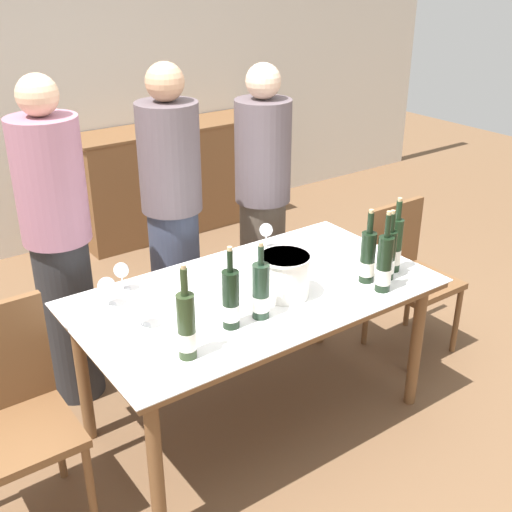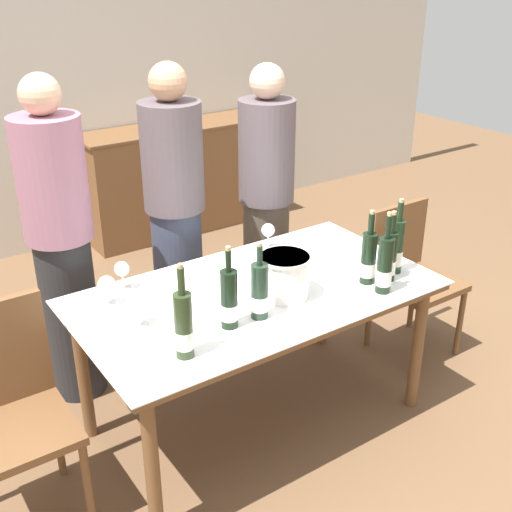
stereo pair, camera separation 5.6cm
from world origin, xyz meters
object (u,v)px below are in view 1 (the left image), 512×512
at_px(ice_bucket, 285,274).
at_px(wine_bottle_0, 231,301).
at_px(wine_glass_2, 141,307).
at_px(chair_left_end, 10,406).
at_px(wine_bottle_3, 261,292).
at_px(wine_bottle_1, 384,265).
at_px(person_guest_right, 263,201).
at_px(wine_glass_3, 107,287).
at_px(person_guest_left, 173,218).
at_px(wine_glass_0, 266,231).
at_px(chair_right_end, 405,267).
at_px(sideboard_cabinet, 170,179).
at_px(wine_bottle_5, 186,327).
at_px(dining_table, 256,305).
at_px(wine_glass_1, 121,272).
at_px(wine_bottle_6, 389,256).
at_px(person_host, 59,249).
at_px(wine_bottle_2, 395,246).
at_px(wine_bottle_4, 368,258).

distance_m(ice_bucket, wine_bottle_0, 0.36).
bearing_deg(wine_glass_2, chair_left_end, 173.42).
distance_m(wine_bottle_3, wine_glass_2, 0.50).
distance_m(wine_bottle_1, person_guest_right, 1.13).
bearing_deg(wine_glass_3, wine_glass_2, -80.17).
bearing_deg(person_guest_left, wine_glass_0, -53.60).
distance_m(wine_bottle_3, person_guest_left, 1.00).
xyz_separation_m(wine_bottle_3, chair_right_end, (1.25, 0.28, -0.35)).
bearing_deg(sideboard_cabinet, wine_glass_2, -120.79).
bearing_deg(wine_bottle_3, ice_bucket, 24.95).
relative_size(sideboard_cabinet, wine_glass_3, 11.66).
xyz_separation_m(wine_bottle_3, wine_glass_2, (-0.45, 0.22, -0.02)).
distance_m(wine_bottle_5, wine_glass_3, 0.56).
xyz_separation_m(wine_bottle_0, chair_right_end, (1.40, 0.27, -0.36)).
height_order(sideboard_cabinet, dining_table, sideboard_cabinet).
xyz_separation_m(wine_glass_0, wine_glass_3, (-0.94, -0.09, -0.00)).
bearing_deg(wine_glass_0, chair_left_end, -169.33).
bearing_deg(wine_glass_1, wine_bottle_3, -56.33).
xyz_separation_m(ice_bucket, wine_bottle_6, (0.50, -0.16, 0.02)).
bearing_deg(wine_glass_2, wine_bottle_3, -26.38).
bearing_deg(sideboard_cabinet, dining_table, -109.75).
xyz_separation_m(dining_table, person_host, (-0.65, 0.76, 0.18)).
bearing_deg(wine_bottle_5, wine_glass_1, 87.43).
height_order(sideboard_cabinet, wine_bottle_5, wine_bottle_5).
xyz_separation_m(ice_bucket, wine_glass_1, (-0.58, 0.47, -0.01)).
xyz_separation_m(wine_bottle_3, person_host, (-0.53, 0.96, -0.01)).
distance_m(wine_bottle_1, person_host, 1.57).
xyz_separation_m(wine_glass_3, person_guest_left, (0.62, 0.52, 0.01)).
xyz_separation_m(wine_glass_1, wine_glass_2, (-0.07, -0.35, -0.00)).
relative_size(wine_bottle_2, person_guest_left, 0.23).
height_order(wine_bottle_1, wine_bottle_5, wine_bottle_5).
xyz_separation_m(wine_bottle_2, chair_left_end, (-1.81, 0.31, -0.33)).
relative_size(wine_bottle_2, wine_bottle_5, 0.95).
distance_m(person_host, person_guest_left, 0.65).
height_order(wine_bottle_3, person_guest_left, person_guest_left).
height_order(wine_bottle_0, wine_bottle_6, wine_bottle_0).
bearing_deg(wine_bottle_3, wine_glass_1, 123.67).
relative_size(dining_table, wine_bottle_1, 4.26).
height_order(wine_glass_3, person_host, person_host).
relative_size(dining_table, chair_left_end, 1.77).
relative_size(wine_bottle_1, wine_glass_0, 2.82).
height_order(wine_bottle_2, wine_glass_3, wine_bottle_2).
relative_size(wine_bottle_6, chair_right_end, 0.41).
xyz_separation_m(wine_bottle_6, chair_right_end, (0.54, 0.35, -0.36)).
bearing_deg(wine_bottle_0, wine_glass_3, 126.53).
bearing_deg(wine_glass_3, wine_bottle_0, -53.47).
height_order(wine_bottle_4, wine_bottle_5, wine_bottle_5).
xyz_separation_m(wine_glass_1, wine_glass_3, (-0.11, -0.10, -0.00)).
height_order(wine_glass_1, person_host, person_host).
bearing_deg(wine_bottle_4, wine_bottle_1, -92.53).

